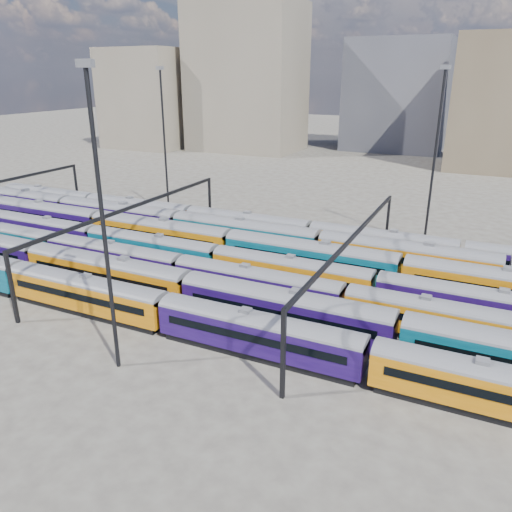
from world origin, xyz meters
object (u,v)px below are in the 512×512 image
at_px(rake_0, 258,330).
at_px(rake_1, 188,287).
at_px(mast_2, 102,215).
at_px(rake_2, 257,282).

distance_m(rake_0, rake_1, 11.82).
distance_m(rake_0, mast_2, 16.96).
bearing_deg(rake_2, rake_0, -64.05).
relative_size(rake_0, rake_1, 1.06).
height_order(rake_0, rake_2, rake_0).
relative_size(rake_0, mast_2, 5.57).
distance_m(rake_1, mast_2, 16.33).
xyz_separation_m(rake_0, mast_2, (-10.49, -7.00, 11.34)).
height_order(rake_2, mast_2, mast_2).
bearing_deg(rake_1, rake_0, -25.03).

